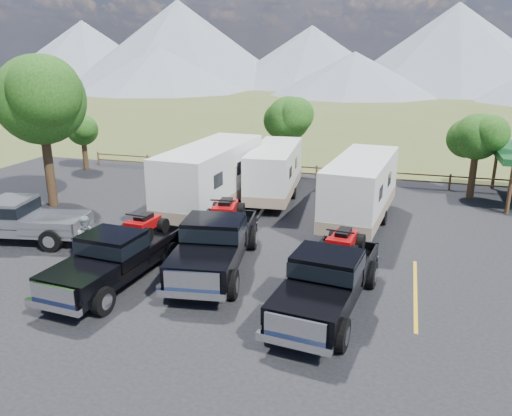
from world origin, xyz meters
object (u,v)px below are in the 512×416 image
(rig_center, at_px, (216,240))
(pickup_silver, at_px, (16,219))
(tree_big_nw, at_px, (40,100))
(rig_left, at_px, (118,255))
(rig_right, at_px, (328,277))
(person_b, at_px, (88,240))
(trailer_center, at_px, (275,172))
(trailer_left, at_px, (211,179))
(trailer_right, at_px, (361,190))

(rig_center, bearing_deg, pickup_silver, 170.60)
(tree_big_nw, height_order, rig_center, tree_big_nw)
(tree_big_nw, height_order, pickup_silver, tree_big_nw)
(rig_left, height_order, pickup_silver, rig_left)
(rig_right, relative_size, person_b, 3.48)
(tree_big_nw, xyz_separation_m, rig_right, (15.80, -6.90, -4.50))
(rig_right, height_order, pickup_silver, rig_right)
(rig_right, xyz_separation_m, trailer_center, (-4.75, 11.45, 0.49))
(rig_right, distance_m, trailer_left, 10.83)
(rig_left, distance_m, rig_center, 3.58)
(rig_right, xyz_separation_m, person_b, (-9.34, 0.77, -0.08))
(trailer_left, distance_m, pickup_silver, 9.00)
(rig_left, height_order, rig_right, rig_right)
(rig_center, bearing_deg, trailer_center, 83.05)
(rig_left, distance_m, person_b, 2.17)
(rig_center, bearing_deg, rig_right, -30.68)
(trailer_right, xyz_separation_m, person_b, (-9.51, -7.82, -0.70))
(tree_big_nw, bearing_deg, trailer_left, 7.88)
(rig_center, distance_m, pickup_silver, 9.24)
(trailer_center, distance_m, pickup_silver, 13.05)
(tree_big_nw, xyz_separation_m, person_b, (6.46, -6.13, -4.59))
(tree_big_nw, relative_size, rig_center, 1.10)
(pickup_silver, bearing_deg, rig_center, 78.59)
(trailer_left, distance_m, trailer_center, 4.14)
(rig_right, bearing_deg, tree_big_nw, 163.04)
(tree_big_nw, distance_m, trailer_center, 12.61)
(rig_center, relative_size, rig_right, 1.06)
(rig_center, height_order, pickup_silver, rig_center)
(trailer_left, height_order, trailer_right, trailer_left)
(tree_big_nw, bearing_deg, rig_center, -24.07)
(trailer_right, bearing_deg, trailer_left, -170.62)
(trailer_right, bearing_deg, rig_right, -85.62)
(trailer_right, bearing_deg, person_b, -135.06)
(rig_center, relative_size, person_b, 3.68)
(rig_center, bearing_deg, trailer_left, 104.62)
(trailer_center, bearing_deg, pickup_silver, -138.96)
(tree_big_nw, relative_size, rig_right, 1.16)
(person_b, bearing_deg, pickup_silver, 118.80)
(trailer_right, relative_size, person_b, 4.74)
(rig_right, xyz_separation_m, trailer_left, (-7.16, 8.09, 0.76))
(tree_big_nw, xyz_separation_m, trailer_right, (15.97, 1.69, -3.89))
(pickup_silver, bearing_deg, rig_left, 59.98)
(trailer_left, relative_size, person_b, 5.15)
(trailer_center, bearing_deg, person_b, -118.52)
(tree_big_nw, height_order, trailer_center, tree_big_nw)
(rig_center, bearing_deg, person_b, -175.67)
(tree_big_nw, bearing_deg, rig_left, -40.42)
(rig_left, xyz_separation_m, person_b, (-1.92, 1.01, -0.05))
(rig_left, relative_size, trailer_right, 0.71)
(trailer_right, distance_m, person_b, 12.33)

